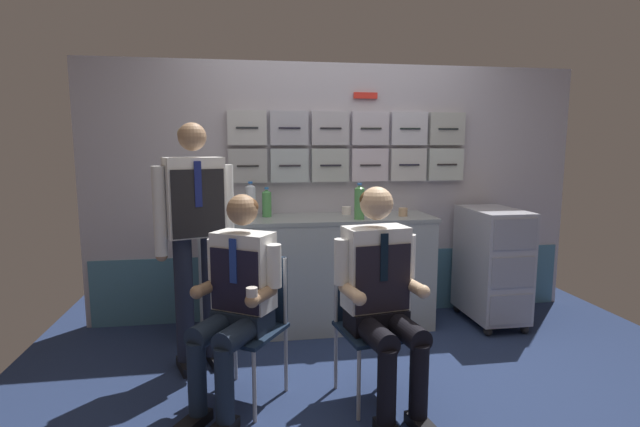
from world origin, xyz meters
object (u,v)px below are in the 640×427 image
Objects in this scene: service_trolley at (492,263)px; folding_chair_left at (252,311)px; crew_member_left at (236,294)px; paper_cup_blue at (223,214)px; crew_member_right at (381,289)px; folding_chair_right at (369,310)px; water_bottle_blue_cap at (359,202)px; crew_member_standing at (196,227)px.

service_trolley is 2.16m from folding_chair_left.
paper_cup_blue is at bearing 95.52° from crew_member_left.
service_trolley is 1.16× the size of folding_chair_left.
crew_member_right reaches higher than paper_cup_blue.
water_bottle_blue_cap is (0.16, 0.92, 0.54)m from folding_chair_right.
crew_member_right is at bearing -31.78° from crew_member_standing.
crew_member_standing reaches higher than paper_cup_blue.
crew_member_standing reaches higher than folding_chair_right.
service_trolley is 1.25m from water_bottle_blue_cap.
crew_member_standing is 0.63m from paper_cup_blue.
crew_member_standing reaches higher than service_trolley.
service_trolley is 2.23m from paper_cup_blue.
crew_member_left is at bearing -64.42° from crew_member_standing.
crew_member_left is at bearing -134.33° from water_bottle_blue_cap.
crew_member_right is (0.80, -0.12, 0.03)m from crew_member_left.
folding_chair_right is 1.07m from water_bottle_blue_cap.
water_bottle_blue_cap is (1.19, 0.42, 0.09)m from crew_member_standing.
folding_chair_right is at bearing -8.01° from folding_chair_left.
water_bottle_blue_cap is at bearing -179.06° from service_trolley.
crew_member_standing is (-0.26, 0.54, 0.30)m from crew_member_left.
crew_member_standing is 5.78× the size of water_bottle_blue_cap.
folding_chair_left is 2.95× the size of water_bottle_blue_cap.
service_trolley is at bearing 10.58° from crew_member_standing.
crew_member_left is 1.19m from paper_cup_blue.
crew_member_standing reaches higher than crew_member_right.
crew_member_left is (-0.09, -0.14, 0.15)m from folding_chair_left.
paper_cup_blue is at bearing 128.65° from folding_chair_right.
crew_member_right reaches higher than service_trolley.
crew_member_left is 0.75× the size of crew_member_standing.
water_bottle_blue_cap reaches higher than paper_cup_blue.
folding_chair_right is 2.95× the size of water_bottle_blue_cap.
crew_member_right reaches higher than crew_member_left.
paper_cup_blue is (-1.05, 0.19, -0.10)m from water_bottle_blue_cap.
crew_member_left is 4.31× the size of water_bottle_blue_cap.
service_trolley is 1.60m from folding_chair_right.
crew_member_right is at bearing -19.57° from folding_chair_left.
service_trolley is 1.16× the size of folding_chair_right.
service_trolley is at bearing -4.59° from paper_cup_blue.
folding_chair_left is at bearing -135.93° from water_bottle_blue_cap.
folding_chair_right is 0.66× the size of crew_member_right.
service_trolley is at bearing 22.92° from folding_chair_left.
crew_member_standing is 24.10× the size of paper_cup_blue.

